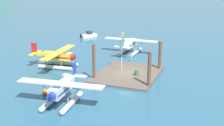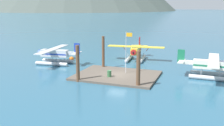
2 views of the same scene
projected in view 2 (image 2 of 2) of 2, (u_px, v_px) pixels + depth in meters
The scene contains 11 objects.
ground_plane at pixel (117, 76), 37.85m from camera, with size 1200.00×1200.00×0.00m, color #285670.
dock_platform at pixel (117, 75), 37.82m from camera, with size 11.57×8.85×0.30m, color brown.
piling_near_left at pixel (78, 64), 34.79m from camera, with size 0.48×0.48×4.95m, color brown.
piling_near_right at pixel (138, 69), 32.38m from camera, with size 0.51×0.51×4.64m, color brown.
piling_far_left at pixel (103, 52), 42.15m from camera, with size 0.44×0.44×5.25m, color brown.
flagpole at pixel (127, 47), 37.86m from camera, with size 0.95×0.10×6.10m.
fuel_drum at pixel (109, 74), 36.51m from camera, with size 0.62×0.62×0.88m.
mooring_buoy at pixel (72, 59), 48.17m from camera, with size 0.83×0.83×0.83m, color orange.
seaplane_cream_stbd_fwd at pixel (211, 67), 36.69m from camera, with size 7.98×10.42×3.84m.
seaplane_silver_port_fwd at pixel (55, 55), 45.44m from camera, with size 7.95×10.49×3.84m.
seaplane_yellow_bow_centre at pixel (136, 52), 48.61m from camera, with size 10.49×7.96×3.84m.
Camera 2 is at (12.12, -34.47, 10.10)m, focal length 42.06 mm.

